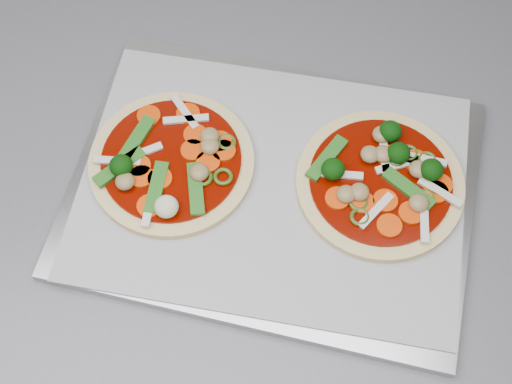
{
  "coord_description": "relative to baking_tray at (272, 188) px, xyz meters",
  "views": [
    {
      "loc": [
        0.67,
        0.95,
        1.56
      ],
      "look_at": [
        0.68,
        1.28,
        0.93
      ],
      "focal_mm": 50.0,
      "sensor_mm": 36.0,
      "label": 1
    }
  ],
  "objects": [
    {
      "name": "baking_tray",
      "position": [
        0.0,
        0.0,
        0.0
      ],
      "size": [
        0.47,
        0.4,
        0.01
      ],
      "primitive_type": "cube",
      "rotation": [
        0.0,
        0.0,
        -0.28
      ],
      "color": "#95959A",
      "rests_on": "countertop"
    },
    {
      "name": "parchment",
      "position": [
        0.0,
        0.0,
        0.01
      ],
      "size": [
        0.44,
        0.36,
        0.0
      ],
      "primitive_type": "cube",
      "rotation": [
        0.0,
        0.0,
        -0.22
      ],
      "color": "#9D9DA2",
      "rests_on": "baking_tray"
    },
    {
      "name": "pizza_left",
      "position": [
        -0.1,
        0.03,
        0.02
      ],
      "size": [
        0.19,
        0.19,
        0.03
      ],
      "rotation": [
        0.0,
        0.0,
        -0.15
      ],
      "color": "#DFC27A",
      "rests_on": "parchment"
    },
    {
      "name": "pizza_right",
      "position": [
        0.11,
        -0.0,
        0.02
      ],
      "size": [
        0.22,
        0.22,
        0.03
      ],
      "rotation": [
        0.0,
        0.0,
        -0.41
      ],
      "color": "#DFC27A",
      "rests_on": "parchment"
    }
  ]
}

